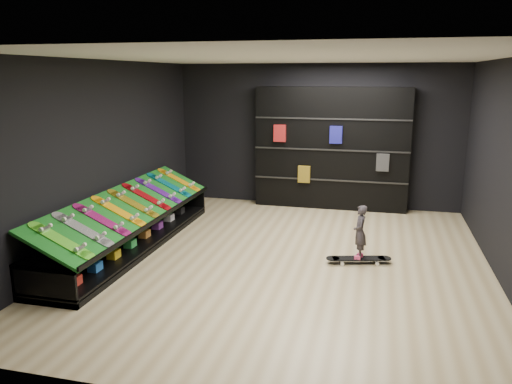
% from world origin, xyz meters
% --- Properties ---
extents(floor, '(6.00, 7.00, 0.01)m').
position_xyz_m(floor, '(0.00, 0.00, 0.00)').
color(floor, tan).
rests_on(floor, ground).
extents(ceiling, '(6.00, 7.00, 0.01)m').
position_xyz_m(ceiling, '(0.00, 0.00, 3.00)').
color(ceiling, white).
rests_on(ceiling, ground).
extents(wall_back, '(6.00, 0.02, 3.00)m').
position_xyz_m(wall_back, '(0.00, 3.50, 1.50)').
color(wall_back, black).
rests_on(wall_back, ground).
extents(wall_front, '(6.00, 0.02, 3.00)m').
position_xyz_m(wall_front, '(0.00, -3.50, 1.50)').
color(wall_front, black).
rests_on(wall_front, ground).
extents(wall_left, '(0.02, 7.00, 3.00)m').
position_xyz_m(wall_left, '(-3.00, 0.00, 1.50)').
color(wall_left, black).
rests_on(wall_left, ground).
extents(wall_right, '(0.02, 7.00, 3.00)m').
position_xyz_m(wall_right, '(3.00, 0.00, 1.50)').
color(wall_right, black).
rests_on(wall_right, ground).
extents(display_rack, '(0.90, 4.50, 0.50)m').
position_xyz_m(display_rack, '(-2.55, 0.00, 0.25)').
color(display_rack, black).
rests_on(display_rack, ground).
extents(turf_ramp, '(0.92, 4.50, 0.46)m').
position_xyz_m(turf_ramp, '(-2.50, 0.00, 0.71)').
color(turf_ramp, '#0D5612').
rests_on(turf_ramp, display_rack).
extents(back_shelving, '(3.16, 0.37, 2.53)m').
position_xyz_m(back_shelving, '(0.34, 3.32, 1.26)').
color(back_shelving, black).
rests_on(back_shelving, ground).
extents(floor_skateboard, '(1.00, 0.47, 0.09)m').
position_xyz_m(floor_skateboard, '(1.10, 0.15, 0.05)').
color(floor_skateboard, black).
rests_on(floor_skateboard, ground).
extents(child, '(0.15, 0.20, 0.49)m').
position_xyz_m(child, '(1.10, 0.15, 0.33)').
color(child, black).
rests_on(child, floor_skateboard).
extents(display_board_0, '(0.93, 0.22, 0.50)m').
position_xyz_m(display_board_0, '(-2.49, -1.90, 0.74)').
color(display_board_0, green).
rests_on(display_board_0, turf_ramp).
extents(display_board_1, '(0.93, 0.22, 0.50)m').
position_xyz_m(display_board_1, '(-2.49, -1.42, 0.74)').
color(display_board_1, black).
rests_on(display_board_1, turf_ramp).
extents(display_board_2, '(0.93, 0.22, 0.50)m').
position_xyz_m(display_board_2, '(-2.49, -0.95, 0.74)').
color(display_board_2, '#E5198C').
rests_on(display_board_2, turf_ramp).
extents(display_board_3, '(0.93, 0.22, 0.50)m').
position_xyz_m(display_board_3, '(-2.49, -0.48, 0.74)').
color(display_board_3, yellow).
rests_on(display_board_3, turf_ramp).
extents(display_board_4, '(0.93, 0.22, 0.50)m').
position_xyz_m(display_board_4, '(-2.49, 0.00, 0.74)').
color(display_board_4, yellow).
rests_on(display_board_4, turf_ramp).
extents(display_board_5, '(0.93, 0.22, 0.50)m').
position_xyz_m(display_board_5, '(-2.49, 0.48, 0.74)').
color(display_board_5, red).
rests_on(display_board_5, turf_ramp).
extents(display_board_6, '(0.93, 0.22, 0.50)m').
position_xyz_m(display_board_6, '(-2.49, 0.95, 0.74)').
color(display_board_6, purple).
rests_on(display_board_6, turf_ramp).
extents(display_board_7, '(0.93, 0.22, 0.50)m').
position_xyz_m(display_board_7, '(-2.49, 1.42, 0.74)').
color(display_board_7, '#0C8C99').
rests_on(display_board_7, turf_ramp).
extents(display_board_8, '(0.93, 0.22, 0.50)m').
position_xyz_m(display_board_8, '(-2.49, 1.90, 0.74)').
color(display_board_8, orange).
rests_on(display_board_8, turf_ramp).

